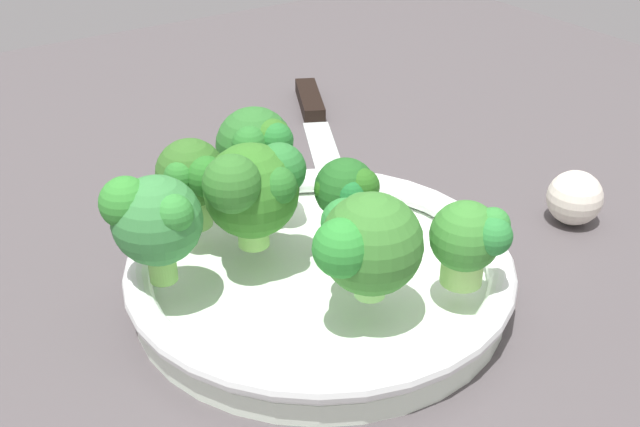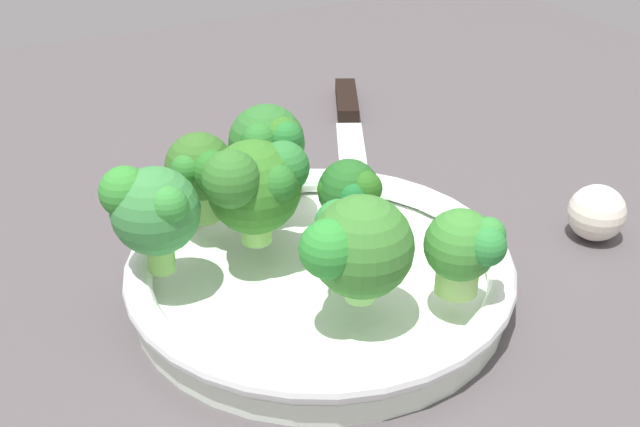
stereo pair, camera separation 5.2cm
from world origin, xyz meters
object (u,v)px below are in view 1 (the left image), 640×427
(bowl, at_px, (320,273))
(garlic_bulb, at_px, (575,198))
(broccoli_floret_5, at_px, (470,239))
(broccoli_floret_1, at_px, (258,147))
(broccoli_floret_0, at_px, (154,219))
(knife, at_px, (315,119))
(broccoli_floret_3, at_px, (192,177))
(broccoli_floret_4, at_px, (365,242))
(broccoli_floret_6, at_px, (254,188))
(broccoli_floret_2, at_px, (347,191))

(bowl, distance_m, garlic_bulb, 0.23)
(bowl, bearing_deg, broccoli_floret_5, -55.06)
(bowl, distance_m, broccoli_floret_5, 0.11)
(broccoli_floret_1, height_order, broccoli_floret_5, broccoli_floret_1)
(bowl, height_order, broccoli_floret_0, broccoli_floret_0)
(knife, bearing_deg, broccoli_floret_3, -141.00)
(broccoli_floret_4, distance_m, broccoli_floret_6, 0.09)
(bowl, relative_size, broccoli_floret_3, 4.04)
(broccoli_floret_2, xyz_separation_m, broccoli_floret_6, (-0.06, 0.02, 0.01))
(broccoli_floret_0, relative_size, broccoli_floret_1, 1.00)
(broccoli_floret_0, bearing_deg, broccoli_floret_6, 1.00)
(broccoli_floret_5, relative_size, garlic_bulb, 1.27)
(broccoli_floret_4, xyz_separation_m, garlic_bulb, (0.23, 0.03, -0.05))
(broccoli_floret_2, bearing_deg, broccoli_floret_3, 139.22)
(bowl, distance_m, broccoli_floret_1, 0.10)
(bowl, relative_size, broccoli_floret_1, 3.57)
(broccoli_floret_0, xyz_separation_m, broccoli_floret_2, (0.13, -0.02, -0.01))
(broccoli_floret_4, relative_size, broccoli_floret_5, 1.30)
(broccoli_floret_1, bearing_deg, broccoli_floret_5, -70.68)
(broccoli_floret_2, height_order, broccoli_floret_3, broccoli_floret_3)
(broccoli_floret_2, bearing_deg, broccoli_floret_6, 158.83)
(broccoli_floret_2, bearing_deg, broccoli_floret_5, -70.52)
(knife, bearing_deg, bowl, -122.59)
(broccoli_floret_2, distance_m, garlic_bulb, 0.21)
(broccoli_floret_1, xyz_separation_m, garlic_bulb, (0.23, -0.11, -0.06))
(garlic_bulb, bearing_deg, broccoli_floret_2, 169.92)
(broccoli_floret_2, relative_size, broccoli_floret_3, 0.88)
(broccoli_floret_2, distance_m, broccoli_floret_5, 0.09)
(broccoli_floret_2, distance_m, broccoli_floret_4, 0.07)
(broccoli_floret_4, distance_m, garlic_bulb, 0.24)
(knife, relative_size, garlic_bulb, 5.60)
(broccoli_floret_0, bearing_deg, bowl, -15.00)
(broccoli_floret_4, xyz_separation_m, broccoli_floret_6, (-0.03, 0.09, 0.01))
(broccoli_floret_0, xyz_separation_m, knife, (0.27, 0.22, -0.08))
(broccoli_floret_0, bearing_deg, broccoli_floret_5, -34.25)
(broccoli_floret_0, relative_size, broccoli_floret_4, 1.01)
(broccoli_floret_2, xyz_separation_m, knife, (0.14, 0.25, -0.07))
(broccoli_floret_3, xyz_separation_m, broccoli_floret_6, (0.02, -0.05, 0.01))
(broccoli_floret_2, relative_size, garlic_bulb, 1.31)
(broccoli_floret_5, distance_m, garlic_bulb, 0.18)
(broccoli_floret_6, bearing_deg, garlic_bulb, -12.71)
(broccoli_floret_5, bearing_deg, broccoli_floret_4, 157.24)
(broccoli_floret_5, bearing_deg, broccoli_floret_1, 109.32)
(bowl, relative_size, knife, 1.07)
(broccoli_floret_1, relative_size, broccoli_floret_2, 1.28)
(broccoli_floret_6, height_order, knife, broccoli_floret_6)
(bowl, height_order, broccoli_floret_3, broccoli_floret_3)
(knife, height_order, garlic_bulb, garlic_bulb)
(broccoli_floret_1, xyz_separation_m, broccoli_floret_3, (-0.06, -0.01, -0.01))
(bowl, bearing_deg, broccoli_floret_2, 13.52)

